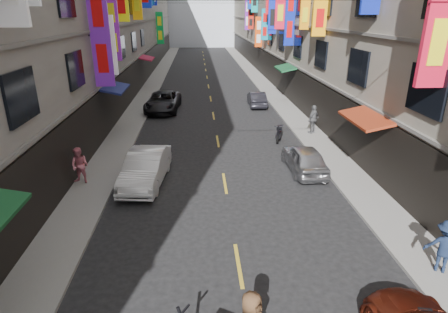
{
  "coord_description": "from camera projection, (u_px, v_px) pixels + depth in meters",
  "views": [
    {
      "loc": [
        -1.13,
        2.37,
        7.4
      ],
      "look_at": [
        -0.5,
        11.34,
        3.91
      ],
      "focal_mm": 30.0,
      "sensor_mm": 36.0,
      "label": 1
    }
  ],
  "objects": [
    {
      "name": "lane_markings",
      "position": [
        209.0,
        92.0,
        36.81
      ],
      "size": [
        0.12,
        80.2,
        0.01
      ],
      "color": "gold",
      "rests_on": "ground"
    },
    {
      "name": "pedestrian_rfar",
      "position": [
        313.0,
        119.0,
        23.69
      ],
      "size": [
        1.21,
        1.16,
        1.83
      ],
      "primitive_type": "imported",
      "rotation": [
        0.0,
        0.0,
        3.86
      ],
      "color": "#59595C",
      "rests_on": "sidewalk_right"
    },
    {
      "name": "pedestrian_rnear",
      "position": [
        445.0,
        246.0,
        10.99
      ],
      "size": [
        1.21,
        1.06,
        1.67
      ],
      "primitive_type": "imported",
      "rotation": [
        0.0,
        0.0,
        2.56
      ],
      "color": "#15203A",
      "rests_on": "sidewalk_right"
    },
    {
      "name": "car_right_far",
      "position": [
        257.0,
        99.0,
        31.12
      ],
      "size": [
        1.37,
        3.72,
        1.22
      ],
      "primitive_type": "imported",
      "rotation": [
        0.0,
        0.0,
        3.12
      ],
      "color": "#28272F",
      "rests_on": "ground"
    },
    {
      "name": "car_left_far",
      "position": [
        163.0,
        102.0,
        29.66
      ],
      "size": [
        2.8,
        5.46,
        1.47
      ],
      "primitive_type": "imported",
      "rotation": [
        0.0,
        0.0,
        -0.07
      ],
      "color": "black",
      "rests_on": "ground"
    },
    {
      "name": "car_left_mid",
      "position": [
        146.0,
        168.0,
        17.04
      ],
      "size": [
        2.07,
        4.71,
        1.51
      ],
      "primitive_type": "imported",
      "rotation": [
        0.0,
        0.0,
        -0.11
      ],
      "color": "white",
      "rests_on": "ground"
    },
    {
      "name": "car_right_mid",
      "position": [
        304.0,
        158.0,
        18.35
      ],
      "size": [
        1.65,
        3.97,
        1.34
      ],
      "primitive_type": "imported",
      "rotation": [
        0.0,
        0.0,
        3.16
      ],
      "color": "#A3A3A7",
      "rests_on": "ground"
    },
    {
      "name": "sidewalk_left",
      "position": [
        151.0,
        87.0,
        39.19
      ],
      "size": [
        2.0,
        90.0,
        0.12
      ],
      "primitive_type": "cube",
      "color": "slate",
      "rests_on": "ground"
    },
    {
      "name": "street_awnings",
      "position": [
        196.0,
        86.0,
        23.56
      ],
      "size": [
        13.99,
        35.2,
        0.41
      ],
      "color": "#144B23",
      "rests_on": "ground"
    },
    {
      "name": "scooter_far_right",
      "position": [
        279.0,
        133.0,
        22.89
      ],
      "size": [
        0.76,
        1.75,
        1.14
      ],
      "rotation": [
        0.0,
        0.0,
        2.83
      ],
      "color": "black",
      "rests_on": "ground"
    },
    {
      "name": "sidewalk_right",
      "position": [
        265.0,
        85.0,
        39.97
      ],
      "size": [
        2.0,
        90.0,
        0.12
      ],
      "primitive_type": "cube",
      "color": "slate",
      "rests_on": "ground"
    },
    {
      "name": "pedestrian_lfar",
      "position": [
        80.0,
        166.0,
        16.75
      ],
      "size": [
        0.94,
        0.76,
        1.68
      ],
      "primitive_type": "imported",
      "rotation": [
        0.0,
        0.0,
        -0.27
      ],
      "color": "pink",
      "rests_on": "sidewalk_left"
    }
  ]
}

